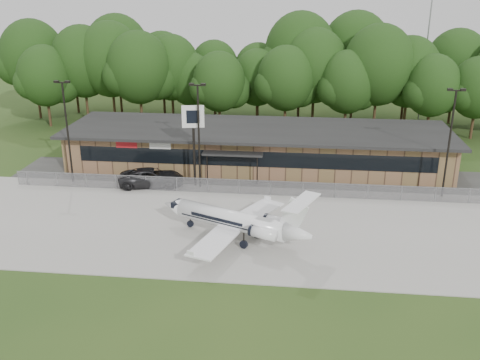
# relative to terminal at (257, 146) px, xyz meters

# --- Properties ---
(ground) EXTENTS (160.00, 160.00, 0.00)m
(ground) POSITION_rel_terminal_xyz_m (0.00, -23.94, -2.18)
(ground) COLOR #254318
(ground) RESTS_ON ground
(apron) EXTENTS (64.00, 18.00, 0.08)m
(apron) POSITION_rel_terminal_xyz_m (0.00, -15.94, -2.14)
(apron) COLOR #9E9B93
(apron) RESTS_ON ground
(parking_lot) EXTENTS (50.00, 9.00, 0.06)m
(parking_lot) POSITION_rel_terminal_xyz_m (0.00, -4.44, -2.15)
(parking_lot) COLOR #383835
(parking_lot) RESTS_ON ground
(terminal) EXTENTS (41.00, 11.65, 4.30)m
(terminal) POSITION_rel_terminal_xyz_m (0.00, 0.00, 0.00)
(terminal) COLOR brown
(terminal) RESTS_ON ground
(fence) EXTENTS (46.00, 0.04, 1.52)m
(fence) POSITION_rel_terminal_xyz_m (0.00, -8.94, -1.40)
(fence) COLOR gray
(fence) RESTS_ON ground
(treeline) EXTENTS (72.00, 12.00, 15.00)m
(treeline) POSITION_rel_terminal_xyz_m (0.00, 18.06, 5.32)
(treeline) COLOR #193310
(treeline) RESTS_ON ground
(radio_mast) EXTENTS (0.20, 0.20, 25.00)m
(radio_mast) POSITION_rel_terminal_xyz_m (22.00, 24.06, 10.32)
(radio_mast) COLOR gray
(radio_mast) RESTS_ON ground
(light_pole_left) EXTENTS (1.55, 0.30, 10.23)m
(light_pole_left) POSITION_rel_terminal_xyz_m (-18.00, -7.44, 3.80)
(light_pole_left) COLOR black
(light_pole_left) RESTS_ON ground
(light_pole_mid) EXTENTS (1.55, 0.30, 10.23)m
(light_pole_mid) POSITION_rel_terminal_xyz_m (-5.00, -7.44, 3.80)
(light_pole_mid) COLOR black
(light_pole_mid) RESTS_ON ground
(light_pole_right) EXTENTS (1.55, 0.30, 10.23)m
(light_pole_right) POSITION_rel_terminal_xyz_m (18.00, -7.44, 3.80)
(light_pole_right) COLOR black
(light_pole_right) RESTS_ON ground
(business_jet) EXTENTS (13.00, 11.60, 4.48)m
(business_jet) POSITION_rel_terminal_xyz_m (-0.07, -18.52, -0.57)
(business_jet) COLOR white
(business_jet) RESTS_ON ground
(suv) EXTENTS (6.78, 4.05, 1.76)m
(suv) POSITION_rel_terminal_xyz_m (-9.80, -7.61, -1.29)
(suv) COLOR #2B2A2D
(suv) RESTS_ON ground
(pole_sign) EXTENTS (2.13, 0.61, 8.08)m
(pole_sign) POSITION_rel_terminal_xyz_m (-5.57, -7.14, 4.00)
(pole_sign) COLOR black
(pole_sign) RESTS_ON ground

